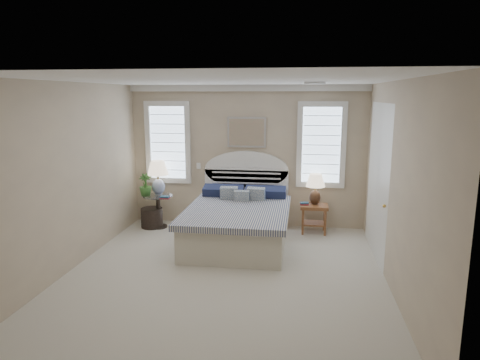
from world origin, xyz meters
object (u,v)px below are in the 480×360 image
(nightstand_right, at_px, (314,212))
(lamp_right, at_px, (315,186))
(bed, at_px, (239,220))
(floor_pot, at_px, (152,218))
(side_table_left, at_px, (158,208))
(lamp_left, at_px, (158,174))

(nightstand_right, xyz_separation_m, lamp_right, (0.01, 0.07, 0.49))
(bed, relative_size, floor_pot, 5.51)
(side_table_left, distance_m, lamp_right, 3.01)
(floor_pot, distance_m, lamp_left, 0.86)
(nightstand_right, bearing_deg, side_table_left, -178.06)
(side_table_left, bearing_deg, lamp_right, 3.38)
(nightstand_right, relative_size, lamp_right, 0.93)
(floor_pot, relative_size, lamp_left, 0.62)
(lamp_left, distance_m, lamp_right, 2.99)
(bed, height_order, floor_pot, bed)
(floor_pot, height_order, lamp_right, lamp_right)
(bed, xyz_separation_m, floor_pot, (-1.78, 0.58, -0.20))
(floor_pot, xyz_separation_m, lamp_right, (3.09, 0.18, 0.69))
(side_table_left, bearing_deg, nightstand_right, 1.94)
(side_table_left, distance_m, floor_pot, 0.24)
(bed, relative_size, nightstand_right, 4.29)
(nightstand_right, height_order, floor_pot, nightstand_right)
(lamp_left, bearing_deg, nightstand_right, -0.23)
(nightstand_right, xyz_separation_m, floor_pot, (-3.08, -0.11, -0.20))
(side_table_left, xyz_separation_m, floor_pot, (-0.13, -0.01, -0.20))
(side_table_left, distance_m, lamp_left, 0.66)
(nightstand_right, bearing_deg, bed, -151.97)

